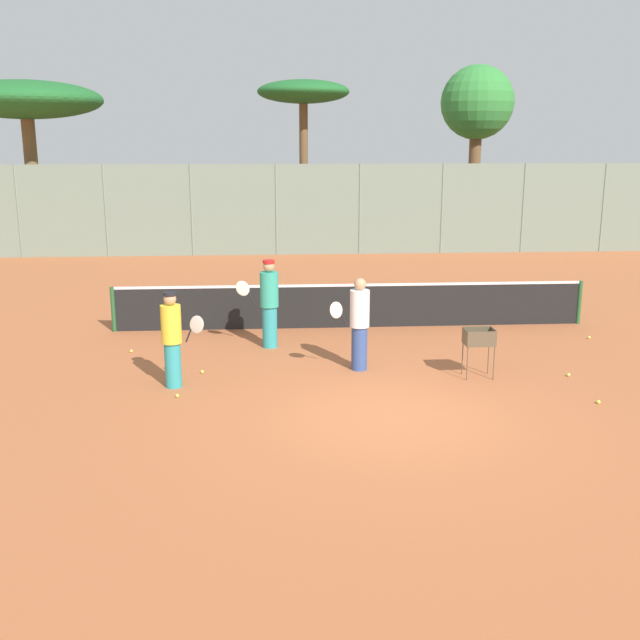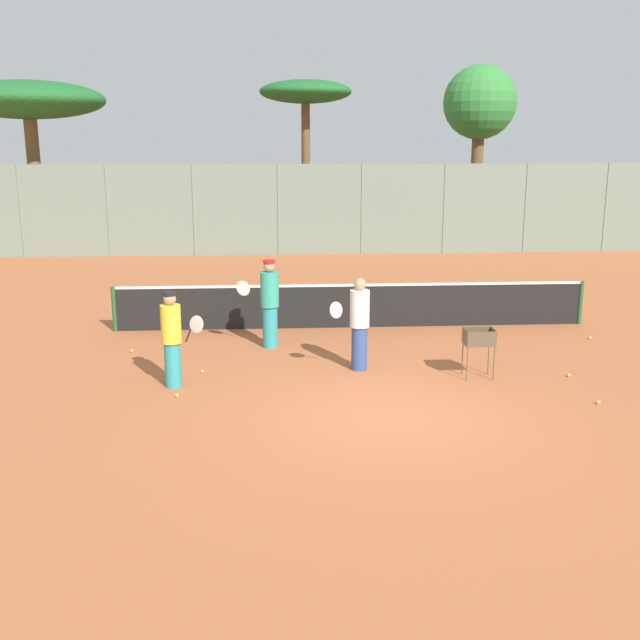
{
  "view_description": "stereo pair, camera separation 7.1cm",
  "coord_description": "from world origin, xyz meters",
  "px_view_note": "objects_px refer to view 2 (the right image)",
  "views": [
    {
      "loc": [
        -1.96,
        -11.37,
        4.42
      ],
      "look_at": [
        -0.98,
        2.76,
        1.0
      ],
      "focal_mm": 42.0,
      "sensor_mm": 36.0,
      "label": 1
    },
    {
      "loc": [
        -1.88,
        -11.38,
        4.42
      ],
      "look_at": [
        -0.98,
        2.76,
        1.0
      ],
      "focal_mm": 42.0,
      "sensor_mm": 36.0,
      "label": 2
    }
  ],
  "objects_px": {
    "player_red_cap": "(359,323)",
    "ball_cart": "(479,341)",
    "parked_car": "(338,226)",
    "player_yellow_shirt": "(269,303)",
    "player_white_outfit": "(172,338)",
    "tennis_net": "(352,305)"
  },
  "relations": [
    {
      "from": "ball_cart",
      "to": "player_white_outfit",
      "type": "bearing_deg",
      "value": -178.05
    },
    {
      "from": "tennis_net",
      "to": "player_white_outfit",
      "type": "distance_m",
      "value": 5.65
    },
    {
      "from": "player_white_outfit",
      "to": "parked_car",
      "type": "xyz_separation_m",
      "value": [
        4.81,
        20.32,
        -0.26
      ]
    },
    {
      "from": "player_yellow_shirt",
      "to": "player_red_cap",
      "type": "bearing_deg",
      "value": 134.59
    },
    {
      "from": "tennis_net",
      "to": "player_red_cap",
      "type": "bearing_deg",
      "value": -93.68
    },
    {
      "from": "player_red_cap",
      "to": "parked_car",
      "type": "relative_size",
      "value": 0.44
    },
    {
      "from": "player_red_cap",
      "to": "parked_car",
      "type": "height_order",
      "value": "player_red_cap"
    },
    {
      "from": "ball_cart",
      "to": "parked_car",
      "type": "distance_m",
      "value": 20.15
    },
    {
      "from": "player_white_outfit",
      "to": "player_yellow_shirt",
      "type": "height_order",
      "value": "player_yellow_shirt"
    },
    {
      "from": "tennis_net",
      "to": "ball_cart",
      "type": "height_order",
      "value": "tennis_net"
    },
    {
      "from": "tennis_net",
      "to": "parked_car",
      "type": "xyz_separation_m",
      "value": [
        1.08,
        16.09,
        0.1
      ]
    },
    {
      "from": "player_yellow_shirt",
      "to": "parked_car",
      "type": "distance_m",
      "value": 17.99
    },
    {
      "from": "player_white_outfit",
      "to": "ball_cart",
      "type": "bearing_deg",
      "value": 29.39
    },
    {
      "from": "player_red_cap",
      "to": "player_yellow_shirt",
      "type": "relative_size",
      "value": 0.95
    },
    {
      "from": "player_red_cap",
      "to": "ball_cart",
      "type": "distance_m",
      "value": 2.31
    },
    {
      "from": "player_red_cap",
      "to": "parked_car",
      "type": "xyz_separation_m",
      "value": [
        1.3,
        19.49,
        -0.28
      ]
    },
    {
      "from": "player_white_outfit",
      "to": "player_red_cap",
      "type": "bearing_deg",
      "value": 40.72
    },
    {
      "from": "tennis_net",
      "to": "player_red_cap",
      "type": "height_order",
      "value": "player_red_cap"
    },
    {
      "from": "player_yellow_shirt",
      "to": "player_white_outfit",
      "type": "bearing_deg",
      "value": 55.81
    },
    {
      "from": "player_red_cap",
      "to": "ball_cart",
      "type": "height_order",
      "value": "player_red_cap"
    },
    {
      "from": "player_white_outfit",
      "to": "ball_cart",
      "type": "xyz_separation_m",
      "value": [
        5.72,
        0.19,
        -0.2
      ]
    },
    {
      "from": "tennis_net",
      "to": "ball_cart",
      "type": "relative_size",
      "value": 11.97
    }
  ]
}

